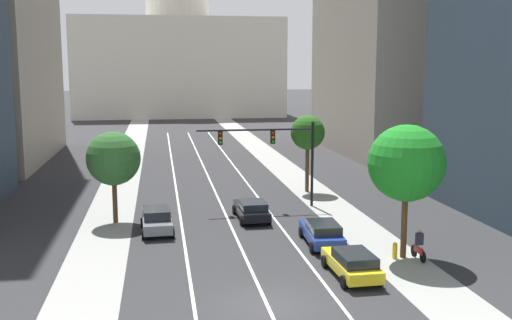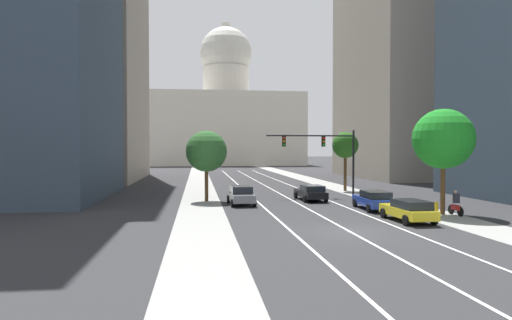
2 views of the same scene
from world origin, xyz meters
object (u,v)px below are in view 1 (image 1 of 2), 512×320
object	(u,v)px
car_black	(252,209)
fire_hydrant	(395,250)
traffic_signal_mast	(275,146)
car_yellow	(352,263)
capitol_building	(178,51)
car_gray	(157,220)
car_blue	(322,232)
cyclist	(419,245)
street_tree_mid_left	(113,159)
street_tree_far_right	(406,163)
street_tree_near_right	(308,133)

from	to	relation	value
car_black	fire_hydrant	xyz separation A→B (m)	(6.37, -9.53, -0.26)
traffic_signal_mast	fire_hydrant	world-z (taller)	traffic_signal_mast
car_yellow	fire_hydrant	xyz separation A→B (m)	(3.21, 2.47, -0.28)
capitol_building	traffic_signal_mast	distance (m)	89.84
car_black	car_gray	bearing A→B (deg)	107.54
car_blue	car_yellow	distance (m)	5.54
capitol_building	cyclist	bearing A→B (deg)	-84.91
capitol_building	street_tree_mid_left	xyz separation A→B (m)	(-7.47, -91.92, -9.22)
car_blue	street_tree_far_right	world-z (taller)	street_tree_far_right
car_blue	traffic_signal_mast	xyz separation A→B (m)	(-0.90, 9.78, 3.79)
car_blue	cyclist	xyz separation A→B (m)	(4.40, -3.49, 0.10)
cyclist	car_yellow	bearing A→B (deg)	112.14
car_black	cyclist	bearing A→B (deg)	-144.34
capitol_building	car_black	size ratio (longest dim) A/B	8.69
cyclist	traffic_signal_mast	bearing A→B (deg)	18.81
car_black	car_gray	size ratio (longest dim) A/B	1.17
car_black	car_yellow	bearing A→B (deg)	-166.78
capitol_building	car_black	bearing A→B (deg)	-89.02
car_black	car_yellow	distance (m)	12.40
capitol_building	car_blue	bearing A→B (deg)	-87.26
fire_hydrant	traffic_signal_mast	bearing A→B (deg)	107.77
car_blue	fire_hydrant	xyz separation A→B (m)	(3.22, -3.08, -0.29)
fire_hydrant	street_tree_far_right	distance (m)	4.76
street_tree_mid_left	car_black	bearing A→B (deg)	-4.48
car_gray	traffic_signal_mast	size ratio (longest dim) A/B	0.48
traffic_signal_mast	fire_hydrant	distance (m)	14.11
traffic_signal_mast	fire_hydrant	size ratio (longest dim) A/B	9.44
fire_hydrant	cyclist	size ratio (longest dim) A/B	0.53
traffic_signal_mast	cyclist	distance (m)	14.76
car_yellow	street_tree_mid_left	distance (m)	17.98
fire_hydrant	cyclist	world-z (taller)	cyclist
car_gray	street_tree_near_right	world-z (taller)	street_tree_near_right
cyclist	car_gray	bearing A→B (deg)	57.88
car_blue	cyclist	world-z (taller)	cyclist
car_black	street_tree_mid_left	distance (m)	9.77
capitol_building	street_tree_far_right	world-z (taller)	capitol_building
car_blue	street_tree_mid_left	xyz separation A→B (m)	(-12.21, 7.16, 3.54)
car_yellow	street_tree_mid_left	bearing A→B (deg)	42.42
cyclist	street_tree_near_right	xyz separation A→B (m)	(-1.59, 18.43, 4.03)
street_tree_mid_left	street_tree_near_right	size ratio (longest dim) A/B	0.96
car_yellow	car_blue	bearing A→B (deg)	-1.36
car_gray	cyclist	bearing A→B (deg)	-121.85
car_gray	fire_hydrant	xyz separation A→B (m)	(12.70, -7.34, -0.33)
car_yellow	street_tree_far_right	xyz separation A→B (m)	(3.74, 2.61, 4.45)
car_black	fire_hydrant	world-z (taller)	car_black
car_yellow	car_gray	size ratio (longest dim) A/B	1.10
car_black	car_gray	distance (m)	6.70
car_blue	car_yellow	size ratio (longest dim) A/B	1.07
car_blue	street_tree_mid_left	bearing A→B (deg)	62.18
car_yellow	traffic_signal_mast	bearing A→B (deg)	1.93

